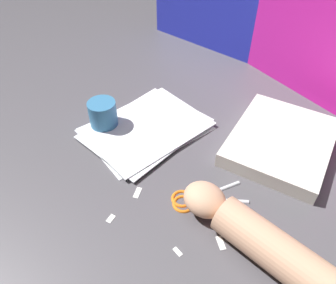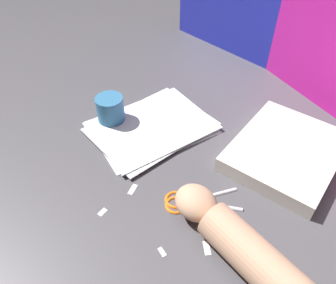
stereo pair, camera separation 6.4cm
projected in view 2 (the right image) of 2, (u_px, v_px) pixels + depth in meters
The scene contains 12 objects.
ground_plane at pixel (169, 158), 0.76m from camera, with size 6.00×6.00×0.00m, color #4C494F.
backdrop_panel_left at pixel (244, 0), 1.00m from camera, with size 0.53×0.09×0.36m.
backdrop_panel_center at pixel (321, 19), 0.82m from camera, with size 0.80×0.13×0.42m.
paper_stack at pixel (152, 126), 0.83m from camera, with size 0.25×0.31×0.01m.
book_closed at pixel (286, 152), 0.75m from camera, with size 0.29×0.32×0.04m.
scissors at pixel (190, 201), 0.67m from camera, with size 0.13×0.16×0.01m.
hand_forearm at pixel (239, 243), 0.56m from camera, with size 0.30×0.09×0.07m.
paper_scrap_near at pixel (207, 248), 0.59m from camera, with size 0.03×0.02×0.00m.
paper_scrap_mid at pixel (102, 212), 0.65m from camera, with size 0.02×0.02×0.00m.
paper_scrap_far at pixel (133, 189), 0.69m from camera, with size 0.02×0.03×0.00m.
paper_scrap_side at pixel (162, 252), 0.59m from camera, with size 0.02×0.01×0.00m.
mug at pixel (111, 111), 0.83m from camera, with size 0.07×0.07×0.08m.
Camera 2 is at (0.43, -0.30, 0.55)m, focal length 35.00 mm.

